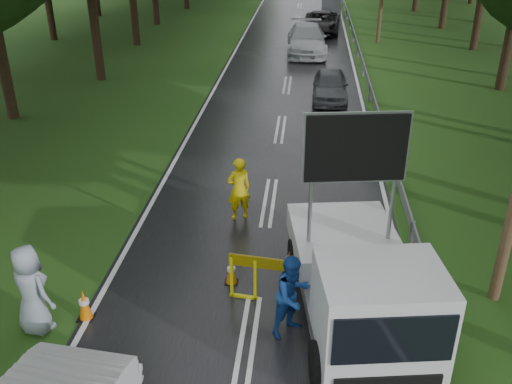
# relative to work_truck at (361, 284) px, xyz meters

# --- Properties ---
(ground) EXTENTS (160.00, 160.00, 0.00)m
(ground) POSITION_rel_work_truck_xyz_m (-2.17, -0.69, -1.11)
(ground) COLOR #1A4012
(ground) RESTS_ON ground
(road) EXTENTS (7.00, 140.00, 0.02)m
(road) POSITION_rel_work_truck_xyz_m (-2.17, 29.31, -1.10)
(road) COLOR black
(road) RESTS_ON ground
(guardrail) EXTENTS (0.12, 60.06, 0.70)m
(guardrail) POSITION_rel_work_truck_xyz_m (1.53, 28.98, -0.56)
(guardrail) COLOR gray
(guardrail) RESTS_ON ground
(work_truck) EXTENTS (3.00, 5.41, 4.09)m
(work_truck) POSITION_rel_work_truck_xyz_m (0.00, 0.00, 0.00)
(work_truck) COLOR gray
(work_truck) RESTS_ON ground
(barrier) EXTENTS (2.68, 0.42, 1.11)m
(barrier) POSITION_rel_work_truck_xyz_m (-1.37, 0.64, -0.27)
(barrier) COLOR yellow
(barrier) RESTS_ON ground
(officer) EXTENTS (0.77, 0.67, 1.78)m
(officer) POSITION_rel_work_truck_xyz_m (-2.91, 4.31, -0.22)
(officer) COLOR yellow
(officer) RESTS_ON ground
(civilian) EXTENTS (1.07, 1.07, 1.75)m
(civilian) POSITION_rel_work_truck_xyz_m (-1.31, -0.19, -0.24)
(civilian) COLOR #164194
(civilian) RESTS_ON ground
(bystander_right) EXTENTS (1.11, 0.96, 1.93)m
(bystander_right) POSITION_rel_work_truck_xyz_m (-6.40, -0.61, -0.15)
(bystander_right) COLOR #8792A2
(bystander_right) RESTS_ON ground
(queue_car_first) EXTENTS (1.58, 3.78, 1.28)m
(queue_car_first) POSITION_rel_work_truck_xyz_m (-0.21, 15.27, -0.47)
(queue_car_first) COLOR #3D4044
(queue_car_first) RESTS_ON ground
(queue_car_second) EXTENTS (2.41, 5.51, 1.58)m
(queue_car_second) POSITION_rel_work_truck_xyz_m (-1.37, 24.07, -0.32)
(queue_car_second) COLOR #A9ABB1
(queue_car_second) RESTS_ON ground
(queue_car_third) EXTENTS (2.41, 4.99, 1.37)m
(queue_car_third) POSITION_rel_work_truck_xyz_m (-0.46, 30.07, -0.43)
(queue_car_third) COLOR black
(queue_car_third) RESTS_ON ground
(queue_car_fourth) EXTENTS (1.47, 4.09, 1.34)m
(queue_car_fourth) POSITION_rel_work_truck_xyz_m (0.32, 36.07, -0.44)
(queue_car_fourth) COLOR #414449
(queue_car_fourth) RESTS_ON ground
(cone_center) EXTENTS (0.30, 0.30, 0.64)m
(cone_center) POSITION_rel_work_truck_xyz_m (-2.73, 1.31, -0.80)
(cone_center) COLOR black
(cone_center) RESTS_ON ground
(cone_far) EXTENTS (0.31, 0.31, 0.67)m
(cone_far) POSITION_rel_work_truck_xyz_m (-1.44, 1.81, -0.79)
(cone_far) COLOR black
(cone_far) RESTS_ON ground
(cone_left_mid) EXTENTS (0.33, 0.33, 0.71)m
(cone_left_mid) POSITION_rel_work_truck_xyz_m (-5.57, -0.19, -0.77)
(cone_left_mid) COLOR black
(cone_left_mid) RESTS_ON ground
(cone_right) EXTENTS (0.39, 0.39, 0.82)m
(cone_right) POSITION_rel_work_truck_xyz_m (1.33, 0.81, -0.71)
(cone_right) COLOR black
(cone_right) RESTS_ON ground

